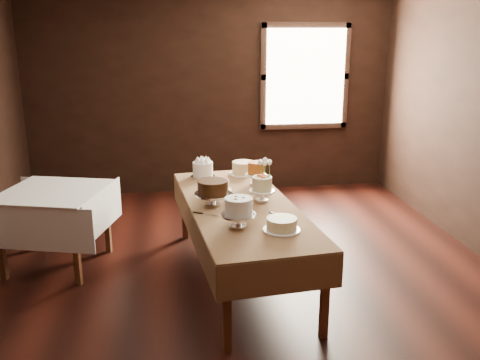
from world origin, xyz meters
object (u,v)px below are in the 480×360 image
at_px(cake_meringue, 203,170).
at_px(cake_caramel, 256,175).
at_px(cake_server_b, 283,218).
at_px(side_table, 54,200).
at_px(cake_chocolate, 213,193).
at_px(cake_swirl, 239,214).
at_px(cake_server_a, 250,216).
at_px(display_table, 241,210).
at_px(cake_speckled, 243,168).
at_px(cake_cream, 282,225).
at_px(cake_server_c, 232,194).
at_px(cake_server_e, 211,215).
at_px(flower_vase, 265,187).
at_px(cake_flowers, 262,190).
at_px(cake_lattice, 218,186).

relative_size(cake_meringue, cake_caramel, 1.11).
relative_size(cake_caramel, cake_server_b, 1.03).
relative_size(side_table, cake_chocolate, 3.20).
distance_m(cake_swirl, cake_server_a, 0.29).
distance_m(display_table, cake_speckled, 1.02).
bearing_deg(cake_caramel, cake_chocolate, -130.44).
relative_size(cake_speckled, cake_cream, 0.97).
distance_m(cake_swirl, cake_server_c, 0.86).
xyz_separation_m(display_table, cake_cream, (0.22, -0.67, 0.10)).
height_order(cake_server_b, cake_server_e, same).
xyz_separation_m(cake_chocolate, cake_swirl, (0.15, -0.58, 0.01)).
bearing_deg(cake_server_e, cake_cream, -8.84).
distance_m(cake_swirl, cake_server_e, 0.38).
distance_m(side_table, flower_vase, 2.02).
height_order(cake_meringue, cake_chocolate, cake_chocolate).
relative_size(cake_flowers, cake_server_b, 1.01).
distance_m(cake_lattice, cake_server_b, 0.96).
height_order(cake_cream, cake_server_a, cake_cream).
xyz_separation_m(cake_meringue, cake_server_e, (-0.02, -1.20, -0.07)).
xyz_separation_m(cake_flowers, cake_server_e, (-0.50, -0.31, -0.10)).
xyz_separation_m(cake_speckled, cake_chocolate, (-0.41, -0.97, 0.04)).
bearing_deg(cake_server_e, cake_chocolate, 111.09).
relative_size(cake_swirl, flower_vase, 2.38).
bearing_deg(display_table, cake_meringue, 105.98).
height_order(cake_caramel, cake_flowers, cake_caramel).
distance_m(side_table, cake_speckled, 1.95).
relative_size(cake_meringue, cake_lattice, 1.00).
distance_m(side_table, cake_flowers, 1.99).
distance_m(cake_lattice, cake_cream, 1.18).
bearing_deg(side_table, cake_speckled, 13.70).
bearing_deg(cake_server_a, cake_server_c, 51.36).
height_order(cake_chocolate, cake_cream, cake_chocolate).
bearing_deg(cake_swirl, cake_server_b, 21.83).
distance_m(cake_meringue, cake_lattice, 0.52).
height_order(cake_flowers, flower_vase, cake_flowers).
distance_m(cake_server_b, cake_server_e, 0.61).
xyz_separation_m(side_table, cake_server_c, (1.69, -0.23, 0.05)).
bearing_deg(cake_server_a, cake_caramel, 32.03).
relative_size(display_table, cake_lattice, 8.90).
height_order(cake_meringue, flower_vase, cake_meringue).
distance_m(display_table, cake_caramel, 0.66).
distance_m(cake_lattice, cake_swirl, 1.00).
bearing_deg(cake_server_a, cake_server_b, -61.65).
bearing_deg(cake_cream, cake_server_b, 75.03).
bearing_deg(cake_meringue, display_table, -74.02).
distance_m(cake_lattice, cake_chocolate, 0.43).
xyz_separation_m(cake_chocolate, cake_cream, (0.47, -0.69, -0.06)).
bearing_deg(cake_speckled, flower_vase, -81.81).
xyz_separation_m(cake_meringue, cake_cream, (0.50, -1.62, -0.03)).
distance_m(display_table, flower_vase, 0.41).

